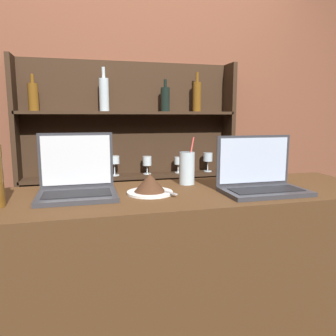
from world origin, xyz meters
The scene contains 7 objects.
bar_counter centered at (0.00, 0.28, 0.54)m, with size 1.84×0.55×1.08m.
back_wall centered at (0.00, 1.38, 1.35)m, with size 7.00×0.06×2.70m.
back_shelf centered at (-0.04, 1.30, 0.94)m, with size 1.51×0.18×1.78m.
laptop_near centered at (-0.40, 0.32, 1.14)m, with size 0.30×0.25×0.25m.
laptop_far centered at (0.35, 0.19, 1.14)m, with size 0.35×0.21×0.24m.
cake_plate centered at (-0.11, 0.27, 1.12)m, with size 0.19×0.19×0.08m.
water_glass centered at (0.10, 0.42, 1.16)m, with size 0.07×0.07×0.22m.
Camera 1 is at (-0.37, -1.02, 1.40)m, focal length 35.00 mm.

